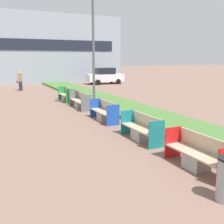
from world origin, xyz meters
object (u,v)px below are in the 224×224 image
(street_lamp_post, at_px, (93,36))
(pedestrian_walking, at_px, (20,81))
(bench_blue_frame, at_px, (105,113))
(bench_teal_frame, at_px, (142,130))
(bench_green_frame, at_px, (67,96))
(parked_car_distant, at_px, (105,76))
(bench_red_frame, at_px, (198,156))
(bench_grey_frame, at_px, (81,102))

(street_lamp_post, xyz_separation_m, pedestrian_walking, (-2.77, 11.36, -3.23))
(street_lamp_post, bearing_deg, bench_blue_frame, -102.08)
(bench_teal_frame, bearing_deg, bench_green_frame, 90.00)
(bench_blue_frame, relative_size, parked_car_distant, 0.48)
(bench_green_frame, bearing_deg, bench_red_frame, -90.00)
(bench_grey_frame, distance_m, pedestrian_walking, 10.94)
(bench_blue_frame, xyz_separation_m, street_lamp_post, (0.61, 2.86, 3.76))
(bench_green_frame, bearing_deg, bench_blue_frame, -90.00)
(bench_red_frame, bearing_deg, bench_blue_frame, 89.99)
(bench_teal_frame, height_order, bench_grey_frame, same)
(street_lamp_post, distance_m, parked_car_distant, 15.71)
(pedestrian_walking, bearing_deg, bench_red_frame, -83.95)
(bench_grey_frame, xyz_separation_m, pedestrian_walking, (-2.16, 10.71, 0.52))
(bench_red_frame, relative_size, street_lamp_post, 0.27)
(street_lamp_post, bearing_deg, parked_car_distant, 63.56)
(street_lamp_post, bearing_deg, bench_red_frame, -93.88)
(bench_teal_frame, relative_size, bench_green_frame, 0.98)
(parked_car_distant, bearing_deg, bench_teal_frame, -106.17)
(parked_car_distant, bearing_deg, bench_red_frame, -103.80)
(bench_green_frame, bearing_deg, bench_teal_frame, -90.00)
(pedestrian_walking, bearing_deg, bench_blue_frame, -81.36)
(bench_grey_frame, xyz_separation_m, bench_green_frame, (-0.00, 2.95, -0.01))
(street_lamp_post, bearing_deg, bench_green_frame, 99.66)
(bench_teal_frame, bearing_deg, street_lamp_post, 84.35)
(bench_teal_frame, xyz_separation_m, street_lamp_post, (0.61, 6.21, 3.76))
(bench_red_frame, height_order, parked_car_distant, parked_car_distant)
(street_lamp_post, bearing_deg, pedestrian_walking, 103.72)
(bench_red_frame, xyz_separation_m, street_lamp_post, (0.61, 9.04, 3.76))
(bench_green_frame, height_order, street_lamp_post, street_lamp_post)
(bench_teal_frame, xyz_separation_m, pedestrian_walking, (-2.16, 17.57, 0.53))
(bench_teal_frame, bearing_deg, pedestrian_walking, 97.01)
(bench_green_frame, xyz_separation_m, street_lamp_post, (0.61, -3.60, 3.76))
(bench_blue_frame, relative_size, pedestrian_walking, 1.18)
(bench_red_frame, height_order, pedestrian_walking, pedestrian_walking)
(bench_blue_frame, distance_m, parked_car_distant, 18.23)
(bench_green_frame, height_order, parked_car_distant, parked_car_distant)
(bench_teal_frame, distance_m, bench_green_frame, 9.81)
(street_lamp_post, bearing_deg, bench_teal_frame, -95.65)
(pedestrian_walking, relative_size, parked_car_distant, 0.41)
(bench_grey_frame, bearing_deg, bench_teal_frame, -90.02)
(bench_red_frame, distance_m, parked_car_distant, 24.00)
(bench_grey_frame, bearing_deg, parked_car_distant, 60.38)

